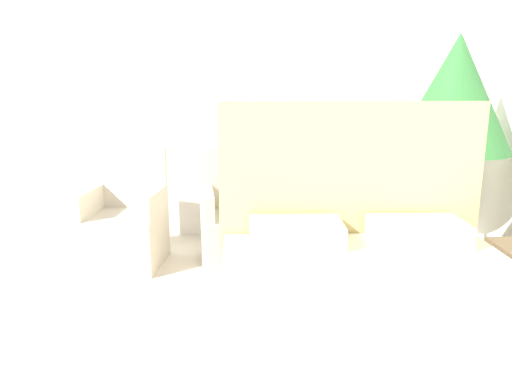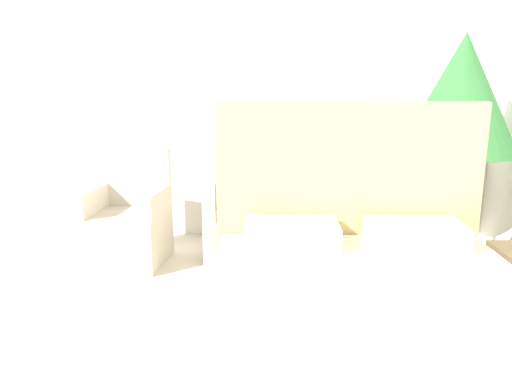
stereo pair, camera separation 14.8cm
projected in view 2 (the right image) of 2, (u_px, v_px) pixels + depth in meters
The scene contains 5 objects.
wall_back at pixel (218, 81), 4.54m from camera, with size 10.00×0.06×2.90m.
bed at pixel (376, 338), 2.36m from camera, with size 1.68×2.11×1.35m.
armchair_near_window_left at pixel (126, 228), 4.07m from camera, with size 0.70×0.64×0.91m.
armchair_near_window_right at pixel (243, 228), 4.06m from camera, with size 0.69×0.64×0.91m.
potted_palm at pixel (461, 103), 3.86m from camera, with size 0.90×0.90×1.82m.
Camera 2 is at (0.44, -0.90, 1.51)m, focal length 35.00 mm.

